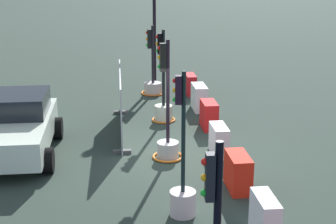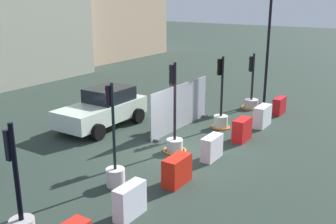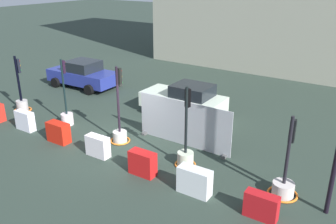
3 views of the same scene
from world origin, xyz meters
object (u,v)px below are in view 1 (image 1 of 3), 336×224
object	(u,v)px
traffic_light_3	(163,105)
construction_barrier_5	(199,97)
construction_barrier_6	(190,84)
car_white_van	(18,126)
traffic_light_2	(167,138)
construction_barrier_3	(219,140)
traffic_light_4	(153,83)
traffic_light_1	(182,190)
construction_barrier_2	(238,172)
construction_barrier_1	(265,218)
construction_barrier_4	(209,115)

from	to	relation	value
traffic_light_3	construction_barrier_5	xyz separation A→B (m)	(1.18, -1.40, -0.09)
construction_barrier_6	car_white_van	xyz separation A→B (m)	(-5.99, 5.63, 0.41)
traffic_light_2	construction_barrier_3	distance (m)	1.46
traffic_light_4	construction_barrier_6	size ratio (longest dim) A/B	2.79
construction_barrier_6	traffic_light_4	bearing A→B (deg)	82.54
car_white_van	traffic_light_4	bearing A→B (deg)	-33.79
traffic_light_1	construction_barrier_2	bearing A→B (deg)	-52.52
traffic_light_2	construction_barrier_2	distance (m)	2.57
construction_barrier_6	car_white_van	world-z (taller)	car_white_van
construction_barrier_6	car_white_van	distance (m)	8.23
traffic_light_1	construction_barrier_2	distance (m)	1.84
traffic_light_4	construction_barrier_5	size ratio (longest dim) A/B	2.47
traffic_light_2	construction_barrier_1	world-z (taller)	traffic_light_2
traffic_light_2	construction_barrier_3	size ratio (longest dim) A/B	3.32
traffic_light_2	traffic_light_3	distance (m)	3.32
construction_barrier_4	car_white_van	world-z (taller)	car_white_van
construction_barrier_2	construction_barrier_3	world-z (taller)	construction_barrier_2
traffic_light_1	construction_barrier_3	size ratio (longest dim) A/B	3.19
traffic_light_2	traffic_light_4	xyz separation A→B (m)	(6.89, -0.08, -0.14)
traffic_light_4	construction_barrier_2	bearing A→B (deg)	-171.32
traffic_light_3	traffic_light_4	xyz separation A→B (m)	(3.58, 0.10, -0.10)
traffic_light_1	traffic_light_4	world-z (taller)	traffic_light_1
traffic_light_4	construction_barrier_6	bearing A→B (deg)	-97.46
traffic_light_4	construction_barrier_4	bearing A→B (deg)	-161.77
traffic_light_4	construction_barrier_4	distance (m)	4.74
traffic_light_2	car_white_van	world-z (taller)	traffic_light_2
car_white_van	traffic_light_2	bearing A→B (deg)	-99.89
traffic_light_1	construction_barrier_5	distance (m)	7.87
construction_barrier_3	construction_barrier_6	size ratio (longest dim) A/B	1.00
construction_barrier_4	construction_barrier_6	size ratio (longest dim) A/B	0.99
construction_barrier_2	traffic_light_4	bearing A→B (deg)	8.68
construction_barrier_4	construction_barrier_6	xyz separation A→B (m)	(4.31, -0.01, -0.04)
traffic_light_3	traffic_light_2	bearing A→B (deg)	176.83
traffic_light_3	construction_barrier_3	bearing A→B (deg)	-158.44
construction_barrier_6	construction_barrier_3	bearing A→B (deg)	178.84
construction_barrier_1	construction_barrier_3	xyz separation A→B (m)	(4.46, 0.02, -0.03)
traffic_light_3	construction_barrier_1	size ratio (longest dim) A/B	3.15
traffic_light_4	traffic_light_1	bearing A→B (deg)	179.56
traffic_light_4	construction_barrier_5	distance (m)	2.83
traffic_light_3	construction_barrier_5	world-z (taller)	traffic_light_3
construction_barrier_2	construction_barrier_4	size ratio (longest dim) A/B	1.04
construction_barrier_4	construction_barrier_5	bearing A→B (deg)	-0.43
construction_barrier_2	construction_barrier_6	world-z (taller)	construction_barrier_2
traffic_light_2	construction_barrier_4	xyz separation A→B (m)	(2.39, -1.56, -0.14)
construction_barrier_5	traffic_light_2	bearing A→B (deg)	160.62
traffic_light_1	traffic_light_2	bearing A→B (deg)	0.07
traffic_light_2	construction_barrier_6	size ratio (longest dim) A/B	3.31
construction_barrier_1	car_white_van	size ratio (longest dim) A/B	0.23
construction_barrier_1	construction_barrier_5	world-z (taller)	construction_barrier_5
traffic_light_1	traffic_light_4	size ratio (longest dim) A/B	1.14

